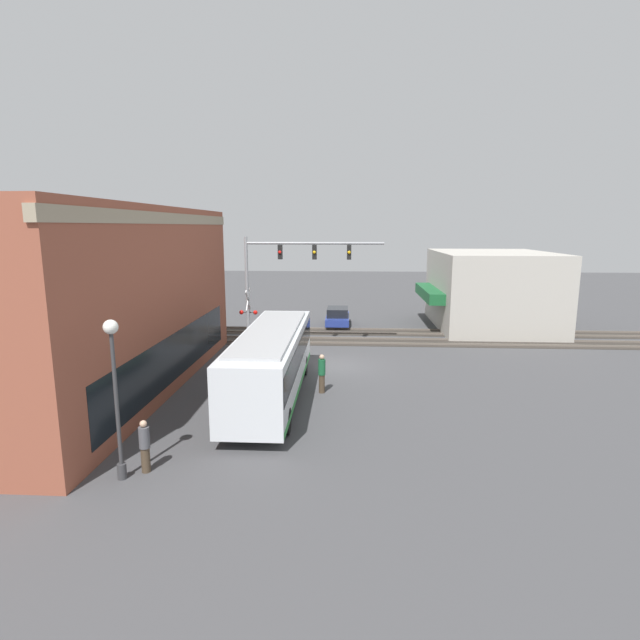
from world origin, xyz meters
TOP-DOWN VIEW (x-y plane):
  - ground_plane at (0.00, 0.00)m, footprint 120.00×120.00m
  - brick_building at (-4.57, 11.70)m, footprint 19.63×8.48m
  - shop_building at (11.88, -11.60)m, footprint 10.90×9.47m
  - city_bus at (-5.49, 2.80)m, footprint 11.59×2.59m
  - traffic_signal_gantry at (4.07, 3.14)m, footprint 0.42×8.72m
  - crossing_signal at (4.04, 5.75)m, footprint 1.41×1.18m
  - streetlamp at (-13.18, 6.33)m, footprint 0.44×0.44m
  - rail_track_near at (6.00, 0.00)m, footprint 2.60×60.00m
  - rail_track_far at (9.20, 0.00)m, footprint 2.60×60.00m
  - parked_car_blue at (11.53, 0.20)m, footprint 4.22×1.82m
  - pedestrian_near_bus at (-4.68, 0.57)m, footprint 0.34×0.34m
  - pedestrian_by_lamp at (-12.70, 5.76)m, footprint 0.34×0.34m

SIDE VIEW (x-z plane):
  - ground_plane at x=0.00m, z-range 0.00..0.00m
  - rail_track_near at x=6.00m, z-range -0.05..0.10m
  - rail_track_far at x=9.20m, z-range -0.05..0.10m
  - parked_car_blue at x=11.53m, z-range -0.06..1.40m
  - pedestrian_by_lamp at x=-12.70m, z-range 0.02..1.75m
  - pedestrian_near_bus at x=-4.68m, z-range 0.03..1.88m
  - city_bus at x=-5.49m, z-range 0.17..3.34m
  - crossing_signal at x=4.04m, z-range 0.39..4.20m
  - shop_building at x=11.88m, z-range 0.00..5.80m
  - streetlamp at x=-13.18m, z-range 0.48..5.52m
  - brick_building at x=-4.57m, z-range 0.00..8.62m
  - traffic_signal_gantry at x=4.07m, z-range 1.77..8.86m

